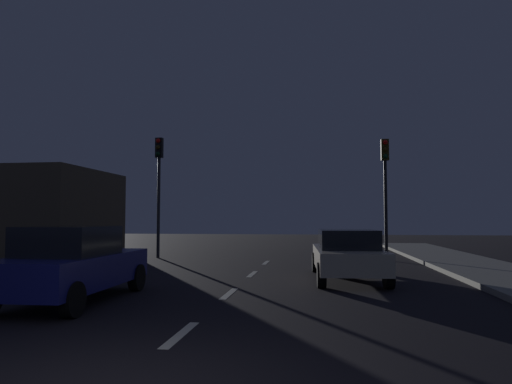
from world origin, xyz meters
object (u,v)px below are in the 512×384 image
object	(u,v)px
traffic_signal_right	(385,175)
car_stopped_ahead	(347,254)
car_adjacent_lane	(72,264)
traffic_signal_left	(159,174)

from	to	relation	value
traffic_signal_right	car_stopped_ahead	distance (m)	7.23
car_stopped_ahead	car_adjacent_lane	world-z (taller)	car_adjacent_lane
traffic_signal_right	car_adjacent_lane	bearing A→B (deg)	-126.67
car_stopped_ahead	traffic_signal_right	bearing A→B (deg)	72.47
traffic_signal_right	car_adjacent_lane	world-z (taller)	traffic_signal_right
traffic_signal_left	car_stopped_ahead	size ratio (longest dim) A/B	1.16
traffic_signal_left	traffic_signal_right	world-z (taller)	traffic_signal_left
traffic_signal_left	traffic_signal_right	bearing A→B (deg)	-0.00
car_adjacent_lane	car_stopped_ahead	bearing A→B (deg)	36.16
traffic_signal_right	car_adjacent_lane	distance (m)	13.63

